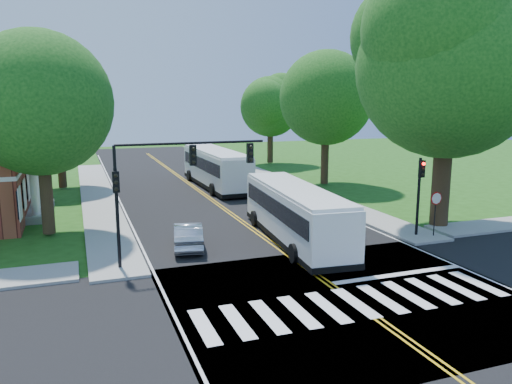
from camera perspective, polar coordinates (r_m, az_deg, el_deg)
name	(u,v)px	position (r m, az deg, el deg)	size (l,w,h in m)	color
ground	(349,298)	(20.49, 10.54, -11.85)	(140.00, 140.00, 0.00)	#1E4A12
road	(222,207)	(36.45, -3.92, -1.74)	(14.00, 96.00, 0.01)	black
cross_road	(349,298)	(20.49, 10.54, -11.83)	(60.00, 12.00, 0.01)	black
center_line	(208,197)	(40.23, -5.51, -0.58)	(0.36, 70.00, 0.01)	gold
edge_line_w	(121,203)	(39.13, -15.19, -1.22)	(0.12, 70.00, 0.01)	silver
edge_line_e	(286,192)	(42.40, 3.42, 0.03)	(0.12, 70.00, 0.01)	silver
crosswalk	(355,303)	(20.09, 11.28, -12.29)	(12.60, 3.00, 0.01)	silver
stop_bar	(399,274)	(23.56, 15.99, -9.03)	(6.60, 0.40, 0.01)	silver
sidewalk_nw	(98,196)	(41.97, -17.60, -0.48)	(2.60, 40.00, 0.15)	gray
sidewalk_ne	(288,184)	(45.69, 3.65, 0.86)	(2.60, 40.00, 0.15)	gray
tree_ne_big	(449,67)	(32.00, 21.20, 13.22)	(10.80, 10.80, 14.91)	black
tree_west_near	(39,103)	(30.28, -23.52, 9.28)	(8.00, 8.00, 11.40)	black
tree_west_far	(57,108)	(46.26, -21.75, 8.88)	(7.60, 7.60, 10.67)	black
tree_east_mid	(326,98)	(45.53, 8.04, 10.59)	(8.40, 8.40, 11.93)	black
tree_east_far	(270,107)	(60.51, 1.65, 9.71)	(7.20, 7.20, 10.34)	black
signal_nw	(168,174)	(23.25, -10.00, 2.06)	(7.15, 0.46, 5.66)	black
signal_ne	(420,186)	(29.35, 18.20, 0.64)	(0.30, 0.46, 4.40)	black
stop_sign	(436,203)	(29.67, 19.86, -1.19)	(0.76, 0.08, 2.53)	black
bus_lead	(295,213)	(27.49, 4.48, -2.37)	(3.60, 11.93, 3.04)	white
bus_follow	(216,167)	(44.56, -4.64, 2.81)	(3.28, 12.92, 3.33)	white
hatchback	(188,235)	(26.60, -7.76, -4.92)	(1.45, 4.15, 1.37)	#BABCC2
suv	(316,203)	(34.81, 6.84, -1.29)	(2.12, 4.60, 1.28)	silver
dark_sedan	(285,190)	(39.63, 3.36, 0.25)	(1.86, 4.56, 1.32)	black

